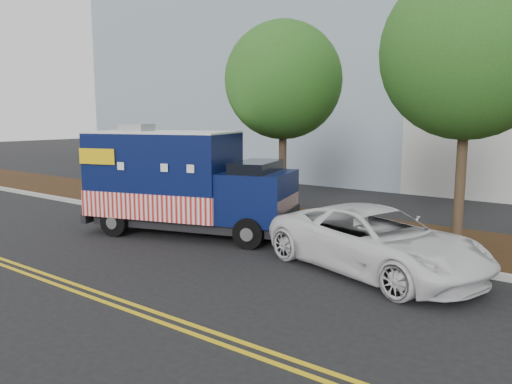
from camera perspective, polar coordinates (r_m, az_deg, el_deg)
The scene contains 10 objects.
ground at distance 15.09m, azimuth -8.09°, elevation -5.12°, with size 120.00×120.00×0.00m, color black.
curb at distance 16.06m, azimuth -4.55°, elevation -3.94°, with size 120.00×0.18×0.15m, color #9E9E99.
mulch_strip at distance 17.65m, azimuth -0.02°, elevation -2.76°, with size 120.00×4.00×0.15m, color black.
centerline_near at distance 12.48m, azimuth -22.86°, elevation -8.66°, with size 120.00×0.10×0.01m, color gold.
centerline_far at distance 12.37m, azimuth -23.87°, elevation -8.89°, with size 120.00×0.10×0.01m, color gold.
tree_b at distance 16.75m, azimuth 3.13°, elevation 12.58°, with size 3.86×3.86×6.66m.
tree_c at distance 13.89m, azimuth 23.10°, elevation 14.44°, with size 4.36×4.36×7.33m.
sign_post at distance 19.08m, azimuth -13.10°, elevation 1.30°, with size 0.06×0.06×2.40m, color #473828.
food_truck at distance 15.38m, azimuth -8.62°, elevation 0.85°, with size 6.70×4.04×3.33m.
white_car at distance 11.85m, azimuth 13.49°, elevation -5.39°, with size 2.48×5.38×1.50m, color white.
Camera 1 is at (10.42, -10.31, 3.59)m, focal length 35.00 mm.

